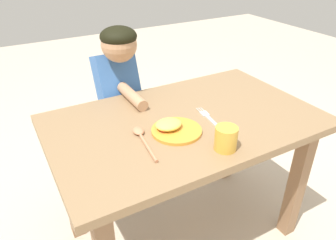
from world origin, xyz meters
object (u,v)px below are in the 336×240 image
at_px(spoon, 142,136).
at_px(fork, 210,119).
at_px(plate, 173,128).
at_px(drinking_cup, 226,138).
at_px(person, 120,110).

bearing_deg(spoon, fork, -85.28).
distance_m(plate, spoon, 0.13).
xyz_separation_m(fork, spoon, (-0.31, 0.01, 0.01)).
relative_size(drinking_cup, person, 0.09).
height_order(spoon, drinking_cup, drinking_cup).
xyz_separation_m(fork, person, (-0.22, 0.51, -0.14)).
distance_m(plate, drinking_cup, 0.23).
height_order(fork, drinking_cup, drinking_cup).
distance_m(fork, person, 0.57).
bearing_deg(person, spoon, 78.84).
bearing_deg(drinking_cup, spoon, 137.83).
xyz_separation_m(spoon, person, (0.10, 0.50, -0.14)).
height_order(plate, drinking_cup, drinking_cup).
bearing_deg(plate, spoon, 172.89).
distance_m(plate, fork, 0.19).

